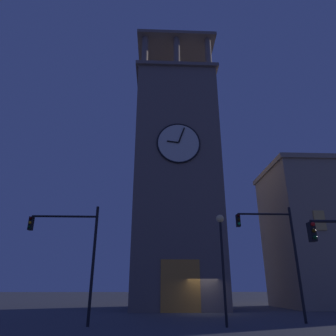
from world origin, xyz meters
TOP-DOWN VIEW (x-y plane):
  - ground_plane at (0.00, 0.00)m, footprint 200.00×200.00m
  - clocktower at (1.81, -4.82)m, footprint 8.86×9.34m
  - traffic_signal_near at (-3.49, 7.18)m, footprint 3.51×0.41m
  - traffic_signal_mid at (8.46, 8.10)m, footprint 3.87×0.41m
  - street_lamp at (0.25, 8.66)m, footprint 0.44×0.44m

SIDE VIEW (x-z plane):
  - ground_plane at x=0.00m, z-range 0.00..0.00m
  - street_lamp at x=0.25m, z-range 1.07..6.79m
  - traffic_signal_mid at x=8.46m, z-range 0.97..7.22m
  - traffic_signal_near at x=-3.49m, z-range 1.03..7.60m
  - clocktower at x=1.81m, z-range -3.39..28.40m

